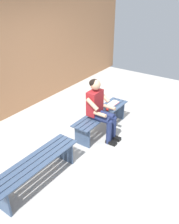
# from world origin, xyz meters

# --- Properties ---
(ground_plane) EXTENTS (10.00, 7.00, 0.04)m
(ground_plane) POSITION_xyz_m (0.96, 1.00, -0.02)
(ground_plane) COLOR #B2B2AD
(brick_wall) EXTENTS (9.50, 0.24, 3.08)m
(brick_wall) POSITION_xyz_m (0.50, -2.26, 1.54)
(brick_wall) COLOR #B27A51
(brick_wall) RESTS_ON ground
(bench_near) EXTENTS (1.62, 0.42, 0.44)m
(bench_near) POSITION_xyz_m (0.00, 0.00, 0.33)
(bench_near) COLOR #384C6B
(bench_near) RESTS_ON ground
(bench_far) EXTENTS (1.59, 0.42, 0.44)m
(bench_far) POSITION_xyz_m (1.91, 0.00, 0.33)
(bench_far) COLOR #384C6B
(bench_far) RESTS_ON ground
(person_seated) EXTENTS (0.50, 0.69, 1.24)m
(person_seated) POSITION_xyz_m (0.24, 0.10, 0.68)
(person_seated) COLOR maroon
(person_seated) RESTS_ON ground
(apple) EXTENTS (0.07, 0.07, 0.07)m
(apple) POSITION_xyz_m (-0.12, 0.06, 0.48)
(apple) COLOR red
(apple) RESTS_ON bench_near
(book_open) EXTENTS (0.41, 0.16, 0.02)m
(book_open) POSITION_xyz_m (-0.44, -0.00, 0.45)
(book_open) COLOR white
(book_open) RESTS_ON bench_near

